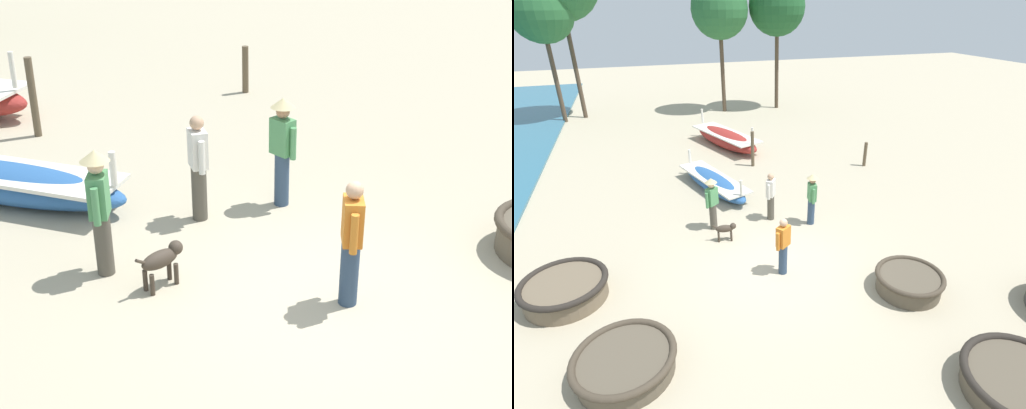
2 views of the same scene
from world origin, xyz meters
The scene contains 17 objects.
ground_plane centered at (0.00, 0.00, 0.00)m, with size 80.00×80.00×0.00m, color tan.
coracle_far_left centered at (-5.11, 0.39, 0.31)m, with size 1.96×1.96×0.56m.
coracle_center centered at (2.63, -1.86, 0.27)m, with size 1.63×1.63×0.49m.
coracle_front_left centered at (2.71, -4.91, 0.28)m, with size 2.03×2.03×0.52m.
coracle_beside_post centered at (-3.82, -2.22, 0.27)m, with size 1.92×1.92×0.49m.
long_boat_green_hull centered at (-0.63, 5.37, 0.30)m, with size 2.15×4.19×1.03m.
long_boat_white_hull centered at (0.92, 10.10, 0.41)m, with size 2.73×4.77×1.42m.
fisherman_with_hat centered at (0.64, 2.58, 0.84)m, with size 0.38×0.45×1.57m.
fisherman_hauling centered at (-1.21, 2.56, 0.96)m, with size 0.43×0.38×1.67m.
fisherman_by_coracle centered at (1.73, 1.90, 0.96)m, with size 0.36×0.52×1.67m.
fisherman_standing_left centered at (0.02, -0.23, 0.84)m, with size 0.45×0.37×1.57m.
dog centered at (-0.99, 1.77, 0.37)m, with size 0.68×0.28×0.55m.
mooring_post_mid_beach centered at (1.41, 7.24, 0.75)m, with size 0.14×0.14×1.50m, color brown.
mooring_post_inland centered at (5.90, 5.75, 0.52)m, with size 0.14×0.14×1.03m, color brown.
tree_center centered at (-6.96, 17.49, 5.84)m, with size 3.30×3.30×7.52m.
tree_leftmost centered at (5.87, 16.91, 6.01)m, with size 3.39×3.39×7.73m.
tree_tall_back centered at (2.41, 17.05, 5.85)m, with size 3.30×3.30×7.52m.
Camera 2 is at (-2.95, -8.06, 6.20)m, focal length 28.00 mm.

